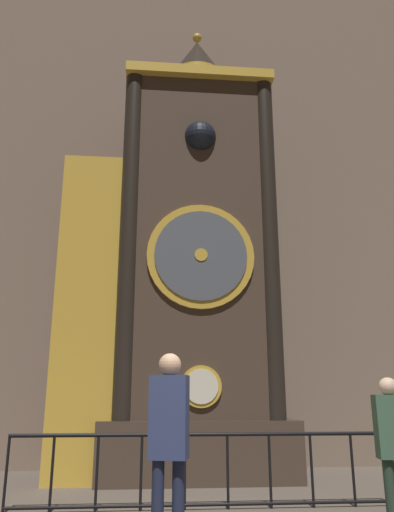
{
  "coord_description": "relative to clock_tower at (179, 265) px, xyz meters",
  "views": [
    {
      "loc": [
        -0.85,
        -4.38,
        1.39
      ],
      "look_at": [
        -0.0,
        4.93,
        4.03
      ],
      "focal_mm": 35.0,
      "sensor_mm": 36.0,
      "label": 1
    }
  ],
  "objects": [
    {
      "name": "cathedral_back_wall",
      "position": [
        0.27,
        1.57,
        4.08
      ],
      "size": [
        24.0,
        0.32,
        15.86
      ],
      "color": "#7A6656",
      "rests_on": "ground_plane"
    },
    {
      "name": "clock_tower",
      "position": [
        0.0,
        0.0,
        0.0
      ],
      "size": [
        4.27,
        1.77,
        9.18
      ],
      "color": "#423328",
      "rests_on": "ground_plane"
    },
    {
      "name": "railing_fence",
      "position": [
        0.27,
        -2.32,
        -3.32
      ],
      "size": [
        5.1,
        0.05,
        0.93
      ],
      "color": "black",
      "rests_on": "ground_plane"
    },
    {
      "name": "visitor_near",
      "position": [
        -0.31,
        -4.51,
        -2.76
      ],
      "size": [
        0.38,
        0.3,
        1.78
      ],
      "rotation": [
        0.0,
        0.0,
        -0.24
      ],
      "color": "#1B213A",
      "rests_on": "ground_plane"
    },
    {
      "name": "visitor_far",
      "position": [
        2.09,
        -3.88,
        -2.89
      ],
      "size": [
        0.37,
        0.27,
        1.6
      ],
      "rotation": [
        0.0,
        0.0,
        -0.17
      ],
      "color": "#213427",
      "rests_on": "ground_plane"
    }
  ]
}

